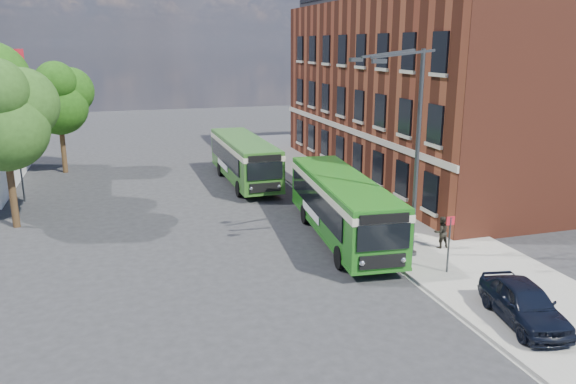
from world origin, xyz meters
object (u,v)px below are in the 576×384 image
object	(u,v)px
bus_front	(342,202)
parked_car	(524,303)
bus_rear	(244,156)
street_lamp	(410,152)

from	to	relation	value
bus_front	parked_car	bearing A→B (deg)	-76.02
bus_rear	parked_car	size ratio (longest dim) A/B	2.63
street_lamp	bus_rear	size ratio (longest dim) A/B	0.83
bus_rear	parked_car	xyz separation A→B (m)	(4.46, -22.38, -0.98)
parked_car	street_lamp	bearing A→B (deg)	107.90
street_lamp	parked_car	xyz separation A→B (m)	(0.83, -6.65, -3.94)
parked_car	bus_front	bearing A→B (deg)	114.76
parked_car	bus_rear	bearing A→B (deg)	112.06
bus_rear	parked_car	bearing A→B (deg)	-78.72
bus_front	parked_car	xyz separation A→B (m)	(2.47, -9.92, -0.98)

